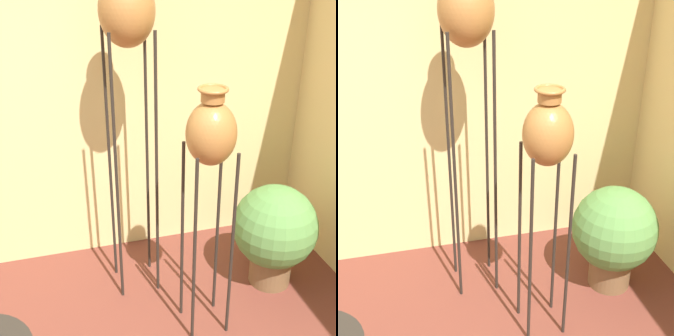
% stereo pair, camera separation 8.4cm
% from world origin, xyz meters
% --- Properties ---
extents(wall_back, '(8.38, 0.06, 2.70)m').
position_xyz_m(wall_back, '(0.00, 2.22, 1.35)').
color(wall_back, beige).
rests_on(wall_back, ground_plane).
extents(vase_stand_tall, '(0.32, 0.32, 2.19)m').
position_xyz_m(vase_stand_tall, '(0.73, 1.70, 1.85)').
color(vase_stand_tall, '#28231E').
rests_on(vase_stand_tall, ground_plane).
extents(vase_stand_medium, '(0.28, 0.28, 1.58)m').
position_xyz_m(vase_stand_medium, '(1.06, 1.18, 1.29)').
color(vase_stand_medium, '#28231E').
rests_on(vase_stand_medium, ground_plane).
extents(potted_plant, '(0.59, 0.59, 0.76)m').
position_xyz_m(potted_plant, '(1.66, 1.43, 0.43)').
color(potted_plant, brown).
rests_on(potted_plant, ground_plane).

